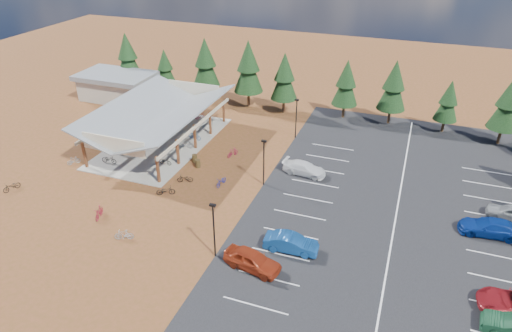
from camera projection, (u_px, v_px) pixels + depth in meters
name	position (u px, v px, depth m)	size (l,w,h in m)	color
ground	(212.00, 185.00, 47.39)	(140.00, 140.00, 0.00)	#563816
asphalt_lot	(398.00, 205.00, 44.25)	(27.00, 44.00, 0.04)	black
concrete_pad	(162.00, 142.00, 56.11)	(10.60, 18.60, 0.10)	gray
bike_pavilion	(159.00, 114.00, 54.27)	(11.65, 19.40, 4.97)	#533517
outbuilding	(117.00, 86.00, 68.38)	(11.00, 7.00, 3.90)	#ADA593
lamp_post_0	(214.00, 227.00, 36.24)	(0.50, 0.25, 5.14)	black
lamp_post_1	(264.00, 160.00, 46.06)	(0.50, 0.25, 5.14)	black
lamp_post_2	(296.00, 116.00, 55.88)	(0.50, 0.25, 5.14)	black
trash_bin_0	(198.00, 163.00, 50.56)	(0.60, 0.60, 0.90)	#3E2E16
trash_bin_1	(195.00, 158.00, 51.62)	(0.60, 0.60, 0.90)	#3E2E16
pine_0	(127.00, 55.00, 70.21)	(3.86, 3.86, 8.98)	#382314
pine_1	(165.00, 67.00, 69.04)	(3.02, 3.02, 7.02)	#382314
pine_2	(205.00, 63.00, 66.24)	(3.99, 3.99, 9.28)	#382314
pine_3	(248.00, 67.00, 63.71)	(4.14, 4.14, 9.64)	#382314
pine_4	(284.00, 77.00, 62.05)	(3.67, 3.67, 8.55)	#382314
pine_5	(346.00, 83.00, 60.58)	(3.48, 3.48, 8.12)	#382314
pine_6	(394.00, 86.00, 58.71)	(3.71, 3.71, 8.63)	#382314
pine_7	(448.00, 101.00, 56.94)	(2.95, 2.95, 6.88)	#382314
pine_8	(509.00, 103.00, 53.32)	(3.73, 3.73, 8.69)	#382314
bike_0	(109.00, 159.00, 51.14)	(0.64, 1.83, 0.96)	black
bike_1	(143.00, 145.00, 54.18)	(0.52, 1.83, 1.10)	gray
bike_2	(154.00, 126.00, 59.07)	(0.62, 1.78, 0.93)	#274CA0
bike_3	(166.00, 113.00, 63.01)	(0.45, 1.61, 0.97)	maroon
bike_4	(165.00, 161.00, 50.90)	(0.55, 1.57, 0.82)	black
bike_5	(186.00, 144.00, 54.35)	(0.49, 1.73, 1.04)	gray
bike_6	(195.00, 135.00, 56.53)	(0.66, 1.90, 1.00)	#265393
bike_7	(201.00, 116.00, 61.79)	(0.49, 1.73, 1.04)	maroon
bike_8	(12.00, 186.00, 46.31)	(0.62, 1.78, 0.93)	black
bike_9	(74.00, 161.00, 51.16)	(0.42, 1.48, 0.89)	gray
bike_11	(99.00, 212.00, 42.16)	(0.53, 1.86, 1.12)	maroon
bike_12	(166.00, 191.00, 45.60)	(0.64, 1.85, 0.97)	black
bike_13	(124.00, 235.00, 39.34)	(0.47, 1.67, 1.00)	gray
bike_14	(221.00, 181.00, 47.19)	(0.62, 1.78, 0.94)	navy
bike_15	(233.00, 152.00, 52.76)	(0.48, 1.70, 1.02)	maroon
bike_16	(185.00, 179.00, 47.75)	(0.57, 1.64, 0.86)	black
car_0	(252.00, 260.00, 35.98)	(1.90, 4.71, 1.61)	maroon
car_1	(291.00, 243.00, 37.90)	(1.58, 4.54, 1.50)	navy
car_3	(304.00, 168.00, 49.05)	(1.90, 4.68, 1.36)	white
car_7	(490.00, 227.00, 39.79)	(2.12, 5.21, 1.51)	navy
car_8	(511.00, 213.00, 41.76)	(1.69, 4.21, 1.43)	gray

